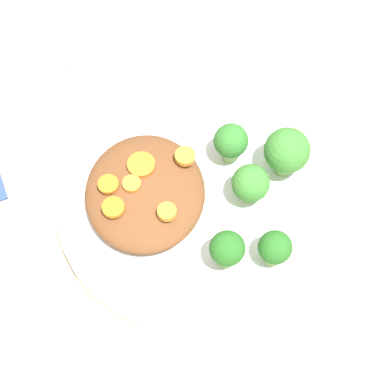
# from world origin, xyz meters

# --- Properties ---
(ground_plane) EXTENTS (4.00, 4.00, 0.00)m
(ground_plane) POSITION_xyz_m (0.00, 0.00, 0.00)
(ground_plane) COLOR tan
(plate) EXTENTS (0.28, 0.28, 0.02)m
(plate) POSITION_xyz_m (0.00, 0.00, 0.01)
(plate) COLOR white
(plate) RESTS_ON ground_plane
(stew_mound) EXTENTS (0.13, 0.12, 0.03)m
(stew_mound) POSITION_xyz_m (0.00, 0.05, 0.04)
(stew_mound) COLOR brown
(stew_mound) RESTS_ON plate
(broccoli_floret_0) EXTENTS (0.04, 0.04, 0.05)m
(broccoli_floret_0) POSITION_xyz_m (0.00, -0.06, 0.05)
(broccoli_floret_0) COLOR #7FA85B
(broccoli_floret_0) RESTS_ON plate
(broccoli_floret_1) EXTENTS (0.03, 0.03, 0.04)m
(broccoli_floret_1) POSITION_xyz_m (-0.07, -0.08, 0.05)
(broccoli_floret_1) COLOR #7FA85B
(broccoli_floret_1) RESTS_ON plate
(broccoli_floret_2) EXTENTS (0.03, 0.03, 0.05)m
(broccoli_floret_2) POSITION_xyz_m (-0.07, -0.03, 0.05)
(broccoli_floret_2) COLOR #759E51
(broccoli_floret_2) RESTS_ON plate
(broccoli_floret_3) EXTENTS (0.04, 0.04, 0.05)m
(broccoli_floret_3) POSITION_xyz_m (0.05, -0.04, 0.05)
(broccoli_floret_3) COLOR #7FA85B
(broccoli_floret_3) RESTS_ON plate
(broccoli_floret_4) EXTENTS (0.05, 0.05, 0.06)m
(broccoli_floret_4) POSITION_xyz_m (0.03, -0.10, 0.05)
(broccoli_floret_4) COLOR #759E51
(broccoli_floret_4) RESTS_ON plate
(carrot_slice_0) EXTENTS (0.02, 0.02, 0.01)m
(carrot_slice_0) POSITION_xyz_m (-0.03, 0.02, 0.06)
(carrot_slice_0) COLOR orange
(carrot_slice_0) RESTS_ON stew_mound
(carrot_slice_1) EXTENTS (0.03, 0.03, 0.00)m
(carrot_slice_1) POSITION_xyz_m (0.02, 0.05, 0.06)
(carrot_slice_1) COLOR orange
(carrot_slice_1) RESTS_ON stew_mound
(carrot_slice_2) EXTENTS (0.02, 0.02, 0.01)m
(carrot_slice_2) POSITION_xyz_m (0.03, 0.01, 0.06)
(carrot_slice_2) COLOR orange
(carrot_slice_2) RESTS_ON stew_mound
(carrot_slice_3) EXTENTS (0.02, 0.02, 0.00)m
(carrot_slice_3) POSITION_xyz_m (-0.00, 0.06, 0.06)
(carrot_slice_3) COLOR orange
(carrot_slice_3) RESTS_ON stew_mound
(carrot_slice_4) EXTENTS (0.02, 0.02, 0.00)m
(carrot_slice_4) POSITION_xyz_m (0.00, 0.08, 0.06)
(carrot_slice_4) COLOR orange
(carrot_slice_4) RESTS_ON stew_mound
(carrot_slice_5) EXTENTS (0.02, 0.02, 0.00)m
(carrot_slice_5) POSITION_xyz_m (-0.03, 0.08, 0.06)
(carrot_slice_5) COLOR orange
(carrot_slice_5) RESTS_ON stew_mound
(fork) EXTENTS (0.09, 0.17, 0.01)m
(fork) POSITION_xyz_m (0.21, 0.08, 0.00)
(fork) COLOR silver
(fork) RESTS_ON ground_plane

